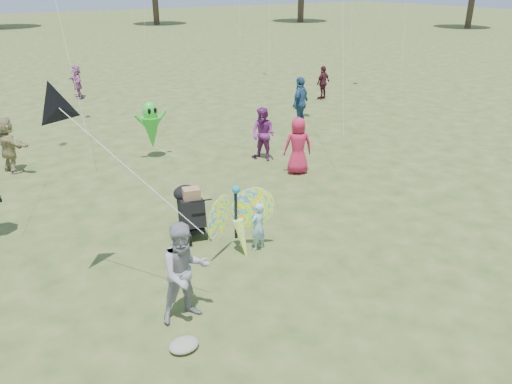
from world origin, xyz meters
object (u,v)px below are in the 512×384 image
crowd_d (8,145)px  butterfly_kite (238,221)px  adult_man (185,272)px  crowd_e (263,134)px  alien_kite (151,127)px  crowd_h (323,83)px  crowd_j (77,82)px  jogging_stroller (190,208)px  crowd_c (300,103)px  child_girl (258,227)px  crowd_a (298,146)px

crowd_d → butterfly_kite: bearing=-176.9°
adult_man → crowd_e: 7.67m
crowd_e → alien_kite: alien_kite is taller
crowd_h → crowd_j: (-9.10, 6.27, -0.01)m
crowd_e → butterfly_kite: (-3.48, -4.31, -0.09)m
crowd_d → jogging_stroller: size_ratio=1.42×
adult_man → crowd_c: (8.20, 7.65, 0.09)m
crowd_e → crowd_j: bearing=167.8°
crowd_h → crowd_j: bearing=-49.2°
child_girl → crowd_c: crowd_c is taller
crowd_c → crowd_j: 10.87m
crowd_h → crowd_j: crowd_h is taller
crowd_d → jogging_stroller: crowd_d is taller
crowd_a → crowd_j: size_ratio=1.09×
crowd_c → crowd_d: size_ratio=1.18×
crowd_h → jogging_stroller: bearing=23.4°
crowd_e → crowd_a: bearing=-15.8°
adult_man → crowd_d: 8.73m
alien_kite → adult_man: bearing=-108.6°
jogging_stroller → adult_man: bearing=-102.6°
adult_man → crowd_d: (-1.24, 8.64, -0.05)m
child_girl → crowd_e: bearing=-140.2°
jogging_stroller → alien_kite: size_ratio=0.64×
crowd_h → crowd_a: bearing=31.0°
crowd_e → crowd_j: 11.76m
jogging_stroller → butterfly_kite: 1.31m
child_girl → jogging_stroller: 1.56m
child_girl → butterfly_kite: butterfly_kite is taller
child_girl → jogging_stroller: bearing=-72.7°
crowd_c → crowd_a: bearing=23.7°
crowd_d → alien_kite: 3.94m
crowd_a → crowd_d: bearing=-8.4°
alien_kite → crowd_h: bearing=19.4°
child_girl → crowd_a: bearing=-153.0°
crowd_a → crowd_j: 13.20m
child_girl → crowd_h: bearing=-150.7°
adult_man → crowd_c: crowd_c is taller
crowd_j → alien_kite: (-0.35, -9.60, 0.24)m
butterfly_kite → alien_kite: size_ratio=1.00×
adult_man → crowd_a: bearing=41.5°
adult_man → jogging_stroller: bearing=66.3°
alien_kite → jogging_stroller: bearing=-103.6°
child_girl → crowd_d: bearing=-80.6°
crowd_d → crowd_e: size_ratio=1.00×
crowd_a → butterfly_kite: size_ratio=0.91×
crowd_d → crowd_h: (13.22, 2.22, -0.06)m
child_girl → alien_kite: (0.38, 6.31, 0.46)m
crowd_e → jogging_stroller: bearing=-75.6°
jogging_stroller → butterfly_kite: size_ratio=0.64×
crowd_e → butterfly_kite: size_ratio=0.91×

